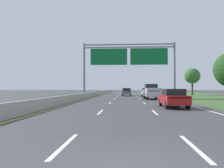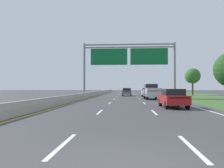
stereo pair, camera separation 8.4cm
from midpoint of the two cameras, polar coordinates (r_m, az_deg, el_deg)
name	(u,v)px [view 1 (the left image)]	position (r m, az deg, el deg)	size (l,w,h in m)	color
ground_plane	(127,97)	(40.12, 3.69, -3.28)	(220.00, 220.00, 0.00)	#3D3D3F
lane_striping	(127,97)	(39.66, 3.69, -3.30)	(11.96, 106.00, 0.01)	white
grass_verge_right	(208,97)	(42.48, 22.89, -3.06)	(14.00, 110.00, 0.02)	#3D602D
median_barrier_concrete	(90,95)	(40.65, -5.67, -2.75)	(0.60, 110.00, 0.85)	#A8A399
overhead_sign_gantry	(129,59)	(37.42, 4.14, 6.29)	(15.06, 0.42, 8.94)	gray
pickup_truck_silver	(152,92)	(33.43, 9.80, -1.91)	(2.14, 5.45, 2.20)	#B2B5BA
car_red_right_lane_sedan	(173,98)	(19.87, 14.91, -3.35)	(1.90, 4.43, 1.57)	maroon
car_white_right_lane_sedan	(146,92)	(43.64, 8.54, -2.00)	(1.94, 4.45, 1.57)	silver
car_grey_centre_lane_sedan	(127,92)	(45.67, 3.63, -1.96)	(1.90, 4.43, 1.57)	slate
roadside_tree_far	(192,76)	(51.69, 19.37, 1.90)	(3.28, 3.28, 5.81)	#4C3823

